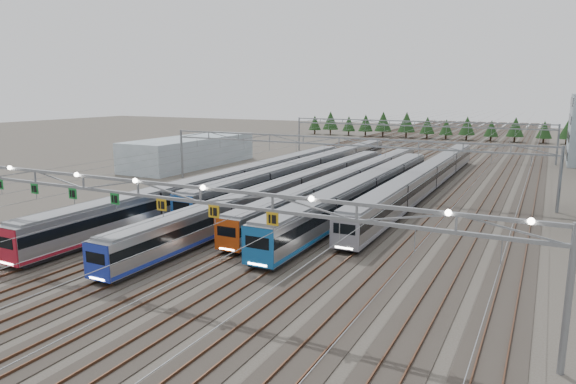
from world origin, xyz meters
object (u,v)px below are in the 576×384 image
at_px(train_c, 293,189).
at_px(train_d, 351,181).
at_px(west_shed, 191,152).
at_px(gantry_far, 415,128).
at_px(train_b, 312,169).
at_px(train_e, 365,191).
at_px(train_a, 236,182).
at_px(gantry_mid, 339,148).
at_px(train_f, 427,177).
at_px(gantry_near, 136,191).

bearing_deg(train_c, train_d, 64.28).
bearing_deg(west_shed, gantry_far, 42.95).
xyz_separation_m(train_b, train_e, (13.50, -14.22, 0.03)).
distance_m(train_a, gantry_mid, 15.31).
xyz_separation_m(train_b, train_f, (18.00, 0.10, -0.06)).
bearing_deg(gantry_mid, gantry_far, 90.00).
height_order(gantry_near, gantry_far, gantry_near).
height_order(train_a, train_b, train_b).
height_order(train_c, train_d, train_d).
height_order(train_d, train_e, train_e).
xyz_separation_m(gantry_mid, gantry_far, (0.00, 45.00, 0.00)).
distance_m(train_b, west_shed, 29.33).
bearing_deg(gantry_mid, gantry_near, -90.07).
xyz_separation_m(train_b, train_d, (9.00, -6.77, -0.19)).
bearing_deg(train_e, west_shed, 154.31).
bearing_deg(train_f, train_d, -142.66).
bearing_deg(train_d, train_a, -147.45).
relative_size(train_f, gantry_near, 1.18).
distance_m(train_a, gantry_far, 55.76).
bearing_deg(train_b, gantry_far, 80.20).
xyz_separation_m(train_a, gantry_near, (11.20, -30.67, 5.02)).
height_order(train_c, gantry_far, gantry_far).
height_order(train_e, gantry_near, gantry_near).
bearing_deg(gantry_mid, train_d, -20.20).
height_order(train_e, west_shed, west_shed).
relative_size(train_c, west_shed, 2.15).
height_order(gantry_mid, gantry_far, same).
xyz_separation_m(gantry_near, west_shed, (-35.39, 52.13, -4.36)).
distance_m(train_f, gantry_near, 47.78).
bearing_deg(west_shed, train_d, -18.81).
height_order(train_d, west_shed, west_shed).
xyz_separation_m(train_a, train_c, (9.00, -0.73, -0.14)).
xyz_separation_m(train_b, train_c, (4.50, -16.11, -0.20)).
height_order(train_c, gantry_near, gantry_near).
bearing_deg(gantry_far, train_d, -87.19).
xyz_separation_m(train_e, train_f, (4.50, 14.32, -0.08)).
relative_size(train_c, train_e, 1.23).
height_order(train_a, train_d, train_a).
bearing_deg(train_c, train_a, 175.38).
xyz_separation_m(train_d, gantry_mid, (-2.25, 0.83, 4.46)).
bearing_deg(train_a, train_c, -4.62).
relative_size(train_e, gantry_far, 0.93).
relative_size(train_b, west_shed, 2.19).
relative_size(train_d, train_e, 1.19).
bearing_deg(gantry_far, train_b, -99.80).
relative_size(train_a, gantry_near, 1.20).
relative_size(train_c, gantry_near, 1.14).
bearing_deg(train_f, train_b, -179.68).
height_order(train_d, train_f, train_f).
relative_size(train_c, train_f, 0.97).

